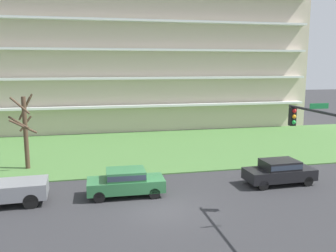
# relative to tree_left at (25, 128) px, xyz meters

# --- Properties ---
(ground) EXTENTS (160.00, 160.00, 0.00)m
(ground) POSITION_rel_tree_left_xyz_m (8.14, -9.34, -3.03)
(ground) COLOR #2D2D30
(grass_lawn_strip) EXTENTS (80.00, 16.00, 0.08)m
(grass_lawn_strip) POSITION_rel_tree_left_xyz_m (8.14, 4.66, -2.99)
(grass_lawn_strip) COLOR #477238
(grass_lawn_strip) RESTS_ON ground
(apartment_building) EXTENTS (44.45, 13.26, 18.17)m
(apartment_building) POSITION_rel_tree_left_xyz_m (8.14, 18.80, 6.05)
(apartment_building) COLOR beige
(apartment_building) RESTS_ON ground
(tree_left) EXTENTS (1.96, 1.66, 5.46)m
(tree_left) POSITION_rel_tree_left_xyz_m (0.00, 0.00, 0.00)
(tree_left) COLOR #4C3828
(tree_left) RESTS_ON ground
(sedan_black_near_left) EXTENTS (4.45, 1.93, 1.57)m
(sedan_black_near_left) POSITION_rel_tree_left_xyz_m (16.17, -6.84, -2.16)
(sedan_black_near_left) COLOR black
(sedan_black_near_left) RESTS_ON ground
(sedan_green_center_left) EXTENTS (4.44, 1.90, 1.57)m
(sedan_green_center_left) POSITION_rel_tree_left_xyz_m (6.45, -6.84, -2.16)
(sedan_green_center_left) COLOR #2D6B3D
(sedan_green_center_left) RESTS_ON ground
(traffic_signal_mast) EXTENTS (0.90, 5.33, 5.89)m
(traffic_signal_mast) POSITION_rel_tree_left_xyz_m (14.31, -14.09, 1.03)
(traffic_signal_mast) COLOR black
(traffic_signal_mast) RESTS_ON ground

